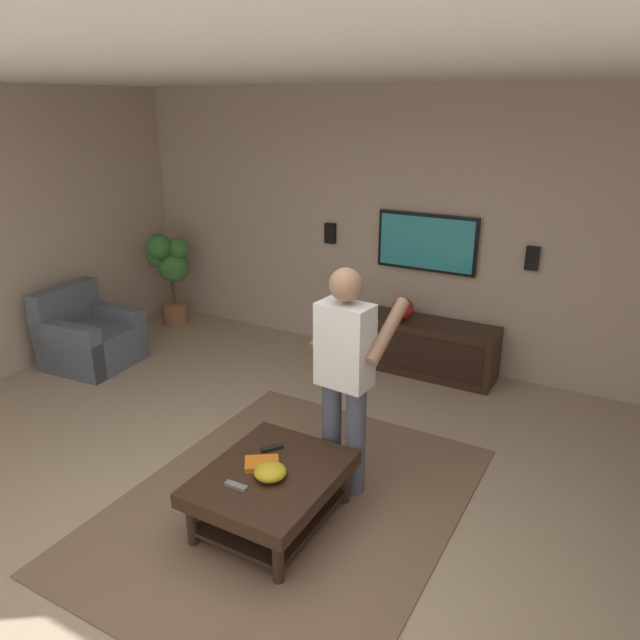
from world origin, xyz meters
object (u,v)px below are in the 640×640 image
Objects in this scene: potted_plant_tall at (169,269)px; vase_round at (403,309)px; remote_black at (272,448)px; armchair at (89,339)px; person_standing at (346,369)px; book at (262,463)px; wall_speaker_right at (330,233)px; media_console at (412,345)px; remote_white at (259,466)px; remote_grey at (236,486)px; coffee_table at (272,485)px; bowl at (270,472)px; tv at (427,243)px; wall_speaker_left at (532,258)px.

vase_round is at bearing -86.76° from potted_plant_tall.
potted_plant_tall is 7.76× the size of remote_black.
armchair is 3.44m from person_standing.
remote_black is 0.20m from book.
remote_black is 0.68× the size of wall_speaker_right.
media_console is 3.11m from potted_plant_tall.
person_standing is 10.93× the size of remote_black.
remote_white is 1.00× the size of remote_grey.
bowl is at bearing -150.18° from coffee_table.
tv is at bearing 55.25° from book.
media_console reaches higher than remote_grey.
coffee_table is 0.29m from remote_grey.
bowl reaches higher than remote_white.
media_console is at bearing 35.10° from remote_black.
coffee_table is 2.72m from media_console.
wall_speaker_left is at bearing -17.62° from coffee_table.
wall_speaker_left is (2.38, -0.72, 0.33)m from person_standing.
person_standing is at bearing -168.82° from vase_round.
wall_speaker_left is at bearing -16.62° from bowl.
wall_speaker_right reaches higher than bowl.
wall_speaker_right reaches higher than book.
wall_speaker_right reaches higher than potted_plant_tall.
vase_round is at bearing 22.66° from armchair.
remote_white is at bearing 64.99° from bowl.
potted_plant_tall reaches higher than remote_black.
potted_plant_tall is 4.11m from bowl.
bowl is at bearing -69.14° from book.
wall_speaker_left is at bearing -90.00° from wall_speaker_right.
potted_plant_tall reaches higher than coffee_table.
remote_white is (-2.97, 0.01, -0.88)m from tv.
tv is at bearing -58.28° from remote_white.
wall_speaker_right is at bearing 75.77° from book.
remote_black is at bearing 93.54° from remote_grey.
tv is at bearing 2.23° from bowl.
tv is 2.41m from person_standing.
bowl is at bearing -111.85° from remote_black.
potted_plant_tall is at bearing 135.93° from remote_grey.
remote_white is at bearing -159.84° from wall_speaker_right.
coffee_table is at bearing 29.82° from bowl.
wall_speaker_left is (2.76, -1.08, 0.85)m from remote_black.
remote_grey is 2.95m from vase_round.
remote_black is 2.49m from vase_round.
remote_black is (-0.98, -2.97, 0.13)m from armchair.
remote_grey is at bearing -0.21° from media_console.
bowl reaches higher than coffee_table.
coffee_table is at bearing 68.12° from remote_grey.
armchair is at bearing 68.93° from coffee_table.
tv is (1.77, -3.02, 1.02)m from armchair.
coffee_table is 6.67× the size of remote_grey.
armchair is 0.75× the size of potted_plant_tall.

